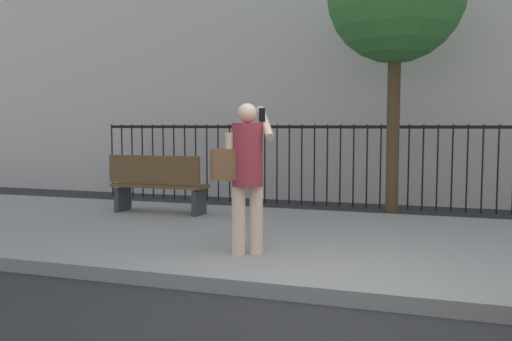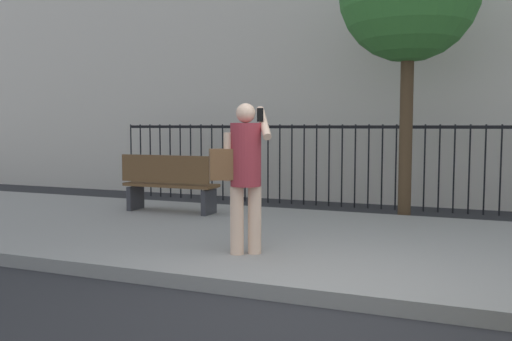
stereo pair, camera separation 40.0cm
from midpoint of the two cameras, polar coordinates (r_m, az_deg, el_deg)
name	(u,v)px [view 1 (the left image)]	position (r m, az deg, el deg)	size (l,w,h in m)	color
ground_plane	(324,305)	(4.99, 4.76, -13.79)	(60.00, 60.00, 0.00)	#28282B
sidewalk	(359,245)	(7.05, 9.07, -7.69)	(28.00, 4.40, 0.15)	gray
iron_fence	(388,155)	(10.57, 12.45, 1.56)	(12.03, 0.04, 1.60)	black
pedestrian_on_phone	(245,167)	(6.04, -3.04, 0.34)	(0.72, 0.62, 1.67)	beige
street_bench	(157,183)	(9.07, -11.45, -1.27)	(1.60, 0.45, 0.95)	brown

